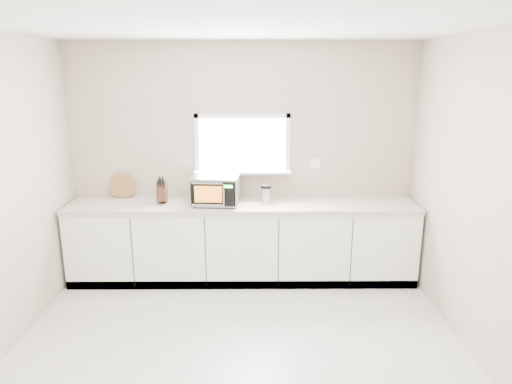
{
  "coord_description": "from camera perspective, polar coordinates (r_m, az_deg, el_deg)",
  "views": [
    {
      "loc": [
        0.12,
        -3.26,
        2.34
      ],
      "look_at": [
        0.15,
        1.55,
        1.09
      ],
      "focal_mm": 32.0,
      "sensor_mm": 36.0,
      "label": 1
    }
  ],
  "objects": [
    {
      "name": "cabinets",
      "position": [
        5.31,
        -1.68,
        -6.37
      ],
      "size": [
        3.92,
        0.6,
        0.88
      ],
      "primitive_type": "cube",
      "color": "white",
      "rests_on": "ground"
    },
    {
      "name": "back_wall",
      "position": [
        5.35,
        -1.68,
        4.06
      ],
      "size": [
        4.0,
        0.17,
        2.7
      ],
      "color": "#B6A891",
      "rests_on": "ground"
    },
    {
      "name": "microwave",
      "position": [
        5.09,
        -5.07,
        0.31
      ],
      "size": [
        0.53,
        0.45,
        0.33
      ],
      "rotation": [
        0.0,
        0.0,
        -0.08
      ],
      "color": "black",
      "rests_on": "countertop"
    },
    {
      "name": "ground",
      "position": [
        4.02,
        -2.2,
        -21.07
      ],
      "size": [
        4.0,
        4.0,
        0.0
      ],
      "primitive_type": "plane",
      "color": "beige",
      "rests_on": "ground"
    },
    {
      "name": "coffee_grinder",
      "position": [
        5.16,
        1.26,
        -0.19
      ],
      "size": [
        0.13,
        0.13,
        0.21
      ],
      "rotation": [
        0.0,
        0.0,
        0.07
      ],
      "color": "#A9ABB0",
      "rests_on": "countertop"
    },
    {
      "name": "knife_block",
      "position": [
        5.25,
        -11.65,
        0.11
      ],
      "size": [
        0.11,
        0.22,
        0.31
      ],
      "rotation": [
        0.0,
        0.0,
        0.03
      ],
      "color": "#4A261A",
      "rests_on": "countertop"
    },
    {
      "name": "cutting_board",
      "position": [
        5.57,
        -16.34,
        0.79
      ],
      "size": [
        0.3,
        0.07,
        0.3
      ],
      "primitive_type": "cylinder",
      "rotation": [
        1.4,
        0.0,
        0.0
      ],
      "color": "olive",
      "rests_on": "countertop"
    },
    {
      "name": "countertop",
      "position": [
        5.16,
        -1.72,
        -1.63
      ],
      "size": [
        3.92,
        0.64,
        0.04
      ],
      "primitive_type": "cube",
      "color": "beige",
      "rests_on": "cabinets"
    }
  ]
}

